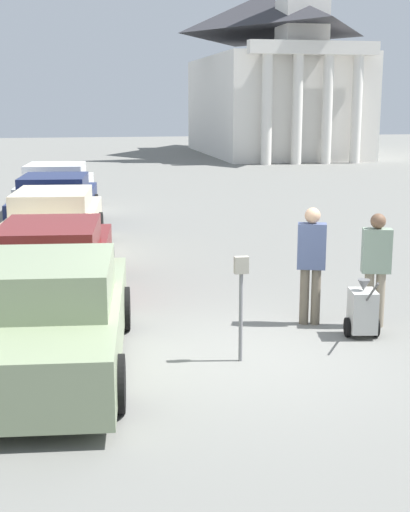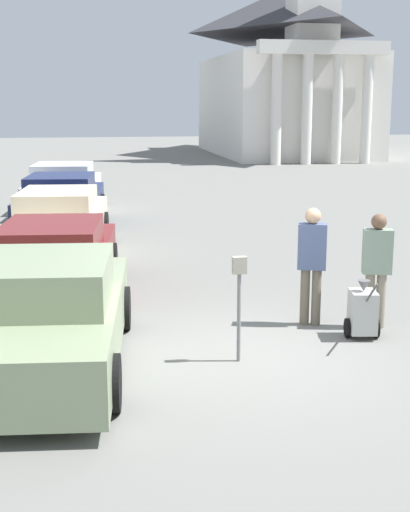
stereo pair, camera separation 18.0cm
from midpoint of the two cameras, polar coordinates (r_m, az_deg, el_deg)
ground_plane at (r=9.62m, az=4.25°, el=-7.91°), size 120.00×120.00×0.00m
parked_car_sage at (r=9.18m, az=-12.01°, el=-4.78°), size 2.34×4.80×1.44m
parked_car_maroon at (r=12.20m, az=-11.57°, el=-0.63°), size 2.31×5.15×1.36m
parked_car_cream at (r=15.93m, az=-11.27°, el=2.52°), size 2.30×5.22×1.45m
parked_car_navy at (r=18.99m, az=-11.11°, el=4.13°), size 2.36×4.92×1.46m
parked_car_white at (r=22.34m, az=-10.98°, el=5.30°), size 2.43×4.85×1.47m
parking_meter at (r=9.11m, az=3.32°, el=-2.66°), size 0.18×0.09×1.39m
person_worker at (r=10.73m, az=9.01°, el=-0.21°), size 0.47×0.34×1.78m
person_supervisor at (r=10.79m, az=14.05°, el=-0.59°), size 0.46×0.32×1.72m
equipment_cart at (r=10.43m, az=12.98°, el=-4.35°), size 0.51×1.00×1.00m
church at (r=46.02m, az=6.55°, el=14.94°), size 8.53×15.22×20.97m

